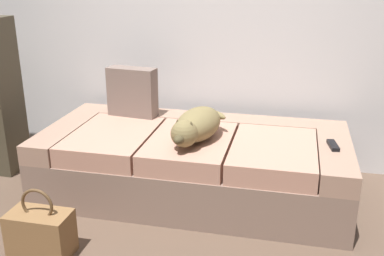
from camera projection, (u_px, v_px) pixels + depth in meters
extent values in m
cube|color=#846A5C|center=(194.00, 172.00, 2.96)|extent=(1.93, 0.92, 0.30)
cube|color=#A07D69|center=(70.00, 131.00, 3.07)|extent=(0.20, 0.92, 0.12)
cube|color=#A07D69|center=(334.00, 154.00, 2.71)|extent=(0.20, 0.92, 0.12)
cube|color=#A07D69|center=(205.00, 124.00, 3.22)|extent=(1.53, 0.20, 0.12)
cube|color=tan|center=(113.00, 141.00, 2.91)|extent=(0.49, 0.70, 0.12)
cube|color=tan|center=(190.00, 148.00, 2.80)|extent=(0.49, 0.70, 0.12)
cube|color=tan|center=(273.00, 155.00, 2.69)|extent=(0.49, 0.70, 0.12)
ellipsoid|color=olive|center=(198.00, 124.00, 2.74)|extent=(0.32, 0.46, 0.19)
sphere|color=olive|center=(184.00, 134.00, 2.57)|extent=(0.16, 0.16, 0.16)
ellipsoid|color=#494028|center=(179.00, 139.00, 2.51)|extent=(0.08, 0.10, 0.05)
cone|color=#494028|center=(191.00, 125.00, 2.53)|extent=(0.04, 0.04, 0.05)
cone|color=#494028|center=(177.00, 123.00, 2.57)|extent=(0.04, 0.04, 0.05)
ellipsoid|color=olive|center=(217.00, 115.00, 2.88)|extent=(0.15, 0.14, 0.05)
cube|color=black|center=(333.00, 145.00, 2.64)|extent=(0.07, 0.16, 0.02)
cube|color=#75635B|center=(132.00, 92.00, 3.16)|extent=(0.35, 0.16, 0.34)
cube|color=brown|center=(41.00, 234.00, 2.33)|extent=(0.32, 0.18, 0.24)
torus|color=brown|center=(37.00, 205.00, 2.27)|extent=(0.18, 0.02, 0.18)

